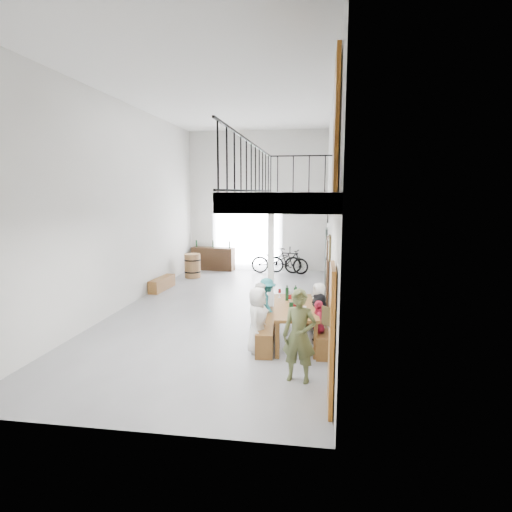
% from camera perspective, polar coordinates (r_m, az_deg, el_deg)
% --- Properties ---
extents(floor, '(12.00, 12.00, 0.00)m').
position_cam_1_polar(floor, '(11.64, -4.20, -7.05)').
color(floor, slate).
rests_on(floor, ground).
extents(room_walls, '(12.00, 12.00, 12.00)m').
position_cam_1_polar(room_walls, '(11.22, -4.41, 10.71)').
color(room_walls, silver).
rests_on(room_walls, ground).
extents(gateway_portal, '(2.80, 0.08, 2.80)m').
position_cam_1_polar(gateway_portal, '(17.20, -1.18, 2.80)').
color(gateway_portal, white).
rests_on(gateway_portal, ground).
extents(right_wall_decor, '(0.07, 8.28, 5.07)m').
position_cam_1_polar(right_wall_decor, '(9.17, 9.70, -0.27)').
color(right_wall_decor, '#9A5C1B').
rests_on(right_wall_decor, ground).
extents(balcony, '(1.52, 5.62, 4.00)m').
position_cam_1_polar(balcony, '(7.82, 4.75, 7.31)').
color(balcony, white).
rests_on(balcony, ground).
extents(tasting_table, '(1.07, 2.16, 0.79)m').
position_cam_1_polar(tasting_table, '(8.97, 5.16, -7.13)').
color(tasting_table, brown).
rests_on(tasting_table, ground).
extents(bench_inner, '(0.50, 2.09, 0.48)m').
position_cam_1_polar(bench_inner, '(9.13, 1.36, -9.89)').
color(bench_inner, brown).
rests_on(bench_inner, ground).
extents(bench_wall, '(0.31, 1.90, 0.43)m').
position_cam_1_polar(bench_wall, '(9.07, 8.67, -10.26)').
color(bench_wall, brown).
rests_on(bench_wall, ground).
extents(tableware, '(0.68, 1.45, 0.35)m').
position_cam_1_polar(tableware, '(9.03, 5.00, -5.56)').
color(tableware, black).
rests_on(tableware, tasting_table).
extents(side_bench, '(0.41, 1.43, 0.40)m').
position_cam_1_polar(side_bench, '(14.11, -12.42, -3.62)').
color(side_bench, brown).
rests_on(side_bench, ground).
extents(oak_barrel, '(0.60, 0.60, 0.88)m').
position_cam_1_polar(oak_barrel, '(15.87, -8.47, -1.29)').
color(oak_barrel, '#9C6F3E').
rests_on(oak_barrel, ground).
extents(serving_counter, '(1.77, 0.68, 0.91)m').
position_cam_1_polar(serving_counter, '(17.32, -5.74, -0.36)').
color(serving_counter, '#372514').
rests_on(serving_counter, ground).
extents(counter_bottles, '(1.47, 0.25, 0.28)m').
position_cam_1_polar(counter_bottles, '(17.24, -5.77, 1.60)').
color(counter_bottles, black).
rests_on(counter_bottles, serving_counter).
extents(guest_left_a, '(0.48, 0.68, 1.30)m').
position_cam_1_polar(guest_left_a, '(8.43, 0.20, -8.52)').
color(guest_left_a, white).
rests_on(guest_left_a, ground).
extents(guest_left_b, '(0.27, 0.40, 1.08)m').
position_cam_1_polar(guest_left_b, '(8.95, 0.07, -8.23)').
color(guest_left_b, '#247178').
rests_on(guest_left_b, ground).
extents(guest_left_c, '(0.44, 0.56, 1.15)m').
position_cam_1_polar(guest_left_c, '(9.53, 0.63, -6.99)').
color(guest_left_c, white).
rests_on(guest_left_c, ground).
extents(guest_left_d, '(0.69, 0.87, 1.18)m').
position_cam_1_polar(guest_left_d, '(9.89, 1.42, -6.33)').
color(guest_left_d, '#247178').
rests_on(guest_left_d, ground).
extents(guest_right_a, '(0.30, 0.63, 1.05)m').
position_cam_1_polar(guest_right_a, '(8.52, 8.31, -9.31)').
color(guest_right_a, '#BB203A').
rests_on(guest_right_a, ground).
extents(guest_right_b, '(0.44, 1.02, 1.06)m').
position_cam_1_polar(guest_right_b, '(9.02, 8.36, -8.26)').
color(guest_right_b, black).
rests_on(guest_right_b, ground).
extents(guest_right_c, '(0.51, 0.63, 1.12)m').
position_cam_1_polar(guest_right_c, '(9.74, 8.33, -6.80)').
color(guest_right_c, white).
rests_on(guest_right_c, ground).
extents(host_standing, '(0.63, 0.47, 1.56)m').
position_cam_1_polar(host_standing, '(7.20, 5.79, -10.54)').
color(host_standing, '#4C5530').
rests_on(host_standing, ground).
extents(potted_plant, '(0.43, 0.39, 0.44)m').
position_cam_1_polar(potted_plant, '(11.77, 8.09, -5.83)').
color(potted_plant, '#154D1B').
rests_on(potted_plant, ground).
extents(bicycle_near, '(1.98, 0.81, 1.02)m').
position_cam_1_polar(bicycle_near, '(16.52, 2.74, -0.57)').
color(bicycle_near, black).
rests_on(bicycle_near, ground).
extents(bicycle_far, '(1.69, 0.87, 0.98)m').
position_cam_1_polar(bicycle_far, '(16.48, 4.30, -0.67)').
color(bicycle_far, black).
rests_on(bicycle_far, ground).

